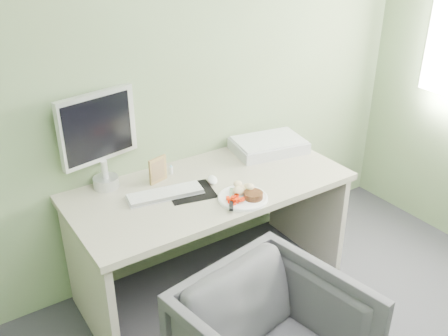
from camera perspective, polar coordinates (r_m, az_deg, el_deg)
wall_back at (r=2.91m, az=-5.78°, el=11.94°), size 3.50×0.00×3.50m
desk at (r=2.93m, az=-1.56°, el=-4.98°), size 1.60×0.75×0.73m
plate at (r=2.69m, az=2.16°, el=-3.45°), size 0.27×0.27×0.01m
steak at (r=2.67m, az=3.37°, el=-3.12°), size 0.14×0.14×0.03m
potato_pile at (r=2.72m, az=2.12°, el=-2.19°), size 0.14×0.12×0.07m
carrot_heap at (r=2.63m, az=1.39°, el=-3.50°), size 0.08×0.07×0.05m
steak_knife at (r=2.62m, az=0.84°, el=-3.89°), size 0.15×0.20×0.02m
mousepad at (r=2.77m, az=-3.82°, el=-2.73°), size 0.29×0.27×0.00m
keyboard at (r=2.74m, az=-6.73°, el=-2.90°), size 0.42×0.19×0.02m
computer_mouse at (r=2.85m, az=-1.32°, el=-1.37°), size 0.09×0.11×0.03m
photo_frame at (r=2.85m, az=-7.57°, el=-0.21°), size 0.12×0.05×0.15m
eyedrop_bottle at (r=2.95m, az=-6.06°, el=-0.18°), size 0.02×0.02×0.06m
scanner at (r=3.24m, az=5.11°, el=2.55°), size 0.50×0.38×0.07m
monitor at (r=2.77m, az=-14.08°, el=3.63°), size 0.45×0.16×0.55m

